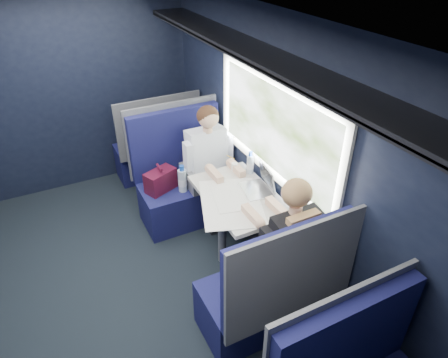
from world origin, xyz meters
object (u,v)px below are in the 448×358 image
seat_bay_near (183,183)px  seat_row_front (157,148)px  seat_bay_far (269,293)px  laptop (261,183)px  bottle_small (250,164)px  woman (287,240)px  table (237,202)px  cup (235,167)px  man (211,161)px

seat_bay_near → seat_row_front: size_ratio=1.09×
seat_bay_far → laptop: seat_bay_far is taller
seat_bay_near → seat_bay_far: same height
seat_row_front → bottle_small: size_ratio=4.94×
woman → bottle_small: (0.23, 0.99, 0.12)m
seat_bay_near → laptop: 1.06m
table → seat_row_front: (-0.18, 1.80, -0.25)m
table → laptop: 0.28m
table → woman: 0.71m
seat_bay_near → cup: 0.71m
table → bottle_small: (0.30, 0.28, 0.18)m
man → table: bearing=-95.5°
seat_row_front → laptop: 1.90m
table → seat_bay_near: bearing=102.5°
seat_bay_near → woman: 1.63m
bottle_small → seat_bay_far: bearing=-112.5°
man → cup: 0.34m
cup → seat_bay_near: bearing=127.6°
table → seat_bay_far: size_ratio=0.79×
man → woman: (0.00, -1.41, 0.01)m
seat_bay_far → laptop: size_ratio=3.61×
table → seat_bay_far: (-0.18, -0.87, -0.25)m
seat_bay_near → cup: bearing=-52.4°
man → bottle_small: (0.23, -0.42, 0.13)m
table → seat_bay_near: 0.92m
man → laptop: (0.17, -0.72, 0.09)m
woman → cup: 1.10m
table → cup: 0.44m
cup → seat_bay_far: bearing=-106.1°
seat_bay_far → bottle_small: bearing=67.5°
seat_bay_near → woman: bearing=-80.6°
man → laptop: bearing=-76.3°
woman → bottle_small: size_ratio=5.63×
woman → laptop: woman is taller
woman → laptop: (0.17, 0.69, 0.08)m
seat_row_front → seat_bay_near: bearing=-90.7°
seat_bay_near → seat_bay_far: size_ratio=1.00×
seat_bay_far → seat_row_front: bearing=90.0°
laptop → seat_row_front: bearing=103.2°
seat_row_front → laptop: size_ratio=3.32×
cup → table: bearing=-115.3°
seat_row_front → bottle_small: (0.48, -1.52, 0.43)m
seat_bay_far → cup: bearing=73.9°
seat_bay_near → man: 0.43m
man → woman: same height
seat_bay_near → bottle_small: size_ratio=5.37×
seat_bay_far → seat_row_front: (0.00, 2.67, -0.00)m
table → man: man is taller
cup → seat_row_front: bearing=104.5°
laptop → woman: bearing=-104.2°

